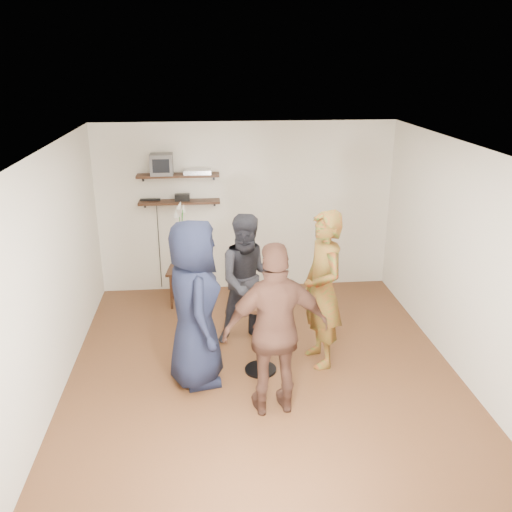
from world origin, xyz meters
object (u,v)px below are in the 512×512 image
Objects in this scene: side_table at (183,275)px; drinks_table at (261,327)px; crt_monitor at (162,164)px; person_brown at (276,331)px; dvd_deck at (197,172)px; person_plaid at (322,290)px; radio at (182,197)px; person_navy at (194,304)px; person_dark at (249,280)px.

drinks_table reaches higher than side_table.
crt_monitor reaches higher than person_brown.
person_plaid is (1.42, -2.25, -0.95)m from dvd_deck.
radio is 0.41× the size of side_table.
person_plaid reaches higher than side_table.
dvd_deck is at bearing 59.44° from side_table.
person_navy is (-0.05, -2.52, -0.95)m from dvd_deck.
crt_monitor is at bearing 180.00° from radio.
person_brown is at bearing -84.12° from drinks_table.
dvd_deck is 0.21× the size of person_plaid.
person_plaid reaches higher than drinks_table.
person_brown is (1.02, -2.71, 0.47)m from side_table.
dvd_deck is 0.45m from radio.
person_plaid is at bearing -132.17° from person_brown.
person_navy reaches higher than drinks_table.
person_navy is at bearing -91.11° from dvd_deck.
person_navy reaches higher than person_plaid.
dvd_deck is (0.51, 0.00, -0.12)m from crt_monitor.
dvd_deck is 0.22× the size of person_brown.
crt_monitor is 3.15m from person_plaid.
crt_monitor is 0.57m from radio.
person_plaid is 1.11m from person_brown.
person_navy reaches higher than person_dark.
person_plaid is 0.99× the size of person_navy.
drinks_table is (1.20, -2.40, -1.45)m from crt_monitor.
side_table is 2.52m from person_plaid.
crt_monitor is at bearing -150.86° from person_plaid.
radio is at bearing 0.00° from crt_monitor.
crt_monitor is at bearing -73.79° from person_brown.
dvd_deck is at bearing 0.00° from crt_monitor.
side_table is at bearing -75.26° from person_brown.
dvd_deck is 1.82× the size of radio.
person_dark reaches higher than side_table.
person_dark is (-0.80, 0.60, -0.09)m from person_plaid.
person_navy is at bearing -133.11° from person_dark.
radio is 1.15m from side_table.
crt_monitor is at bearing 1.27° from person_navy.
side_table is at bearing -92.41° from radio.
radio is 0.12× the size of person_brown.
person_plaid is 1.50m from person_navy.
side_table is at bearing 115.62° from drinks_table.
person_plaid reaches higher than person_dark.
dvd_deck is 2.05m from person_dark.
dvd_deck is at bearing 105.29° from person_dark.
side_table is 0.29× the size of person_navy.
radio reaches higher than side_table.
radio is at bearing 180.00° from dvd_deck.
dvd_deck is at bearing -159.19° from person_plaid.
person_dark is at bearing -69.40° from dvd_deck.
dvd_deck is at bearing -82.16° from person_brown.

